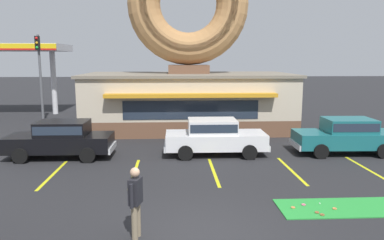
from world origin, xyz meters
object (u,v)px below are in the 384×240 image
at_px(car_black, 61,138).
at_px(pedestrian_leather_jacket_man, 136,199).
at_px(car_teal, 346,134).
at_px(traffic_light_pole, 39,67).
at_px(golf_ball, 320,203).
at_px(car_white, 214,136).
at_px(trash_bin, 87,129).

xyz_separation_m(car_black, pedestrian_leather_jacket_man, (3.91, -7.58, 0.10)).
relative_size(car_teal, traffic_light_pole, 0.80).
bearing_deg(golf_ball, car_white, 112.30).
relative_size(car_black, traffic_light_pole, 0.79).
relative_size(car_teal, trash_bin, 4.73).
xyz_separation_m(car_white, trash_bin, (-6.45, 3.89, -0.37)).
height_order(car_teal, car_white, same).
bearing_deg(trash_bin, pedestrian_leather_jacket_man, -72.25).
bearing_deg(car_black, car_teal, 0.17).
relative_size(car_teal, pedestrian_leather_jacket_man, 2.65).
bearing_deg(traffic_light_pole, pedestrian_leather_jacket_man, -65.21).
xyz_separation_m(pedestrian_leather_jacket_man, traffic_light_pole, (-7.92, 17.14, 2.74)).
xyz_separation_m(golf_ball, traffic_light_pole, (-13.11, 15.40, 3.66)).
height_order(car_white, traffic_light_pole, traffic_light_pole).
bearing_deg(trash_bin, car_black, -92.91).
bearing_deg(traffic_light_pole, car_teal, -29.82).
distance_m(car_black, traffic_light_pole, 10.74).
distance_m(car_black, pedestrian_leather_jacket_man, 8.53).
distance_m(car_teal, pedestrian_leather_jacket_man, 11.56).
bearing_deg(car_black, traffic_light_pole, 112.73).
relative_size(pedestrian_leather_jacket_man, traffic_light_pole, 0.30).
bearing_deg(pedestrian_leather_jacket_man, traffic_light_pole, 114.79).
distance_m(golf_ball, trash_bin, 13.29).
bearing_deg(pedestrian_leather_jacket_man, golf_ball, 18.50).
xyz_separation_m(car_teal, car_black, (-12.60, -0.04, 0.00)).
bearing_deg(car_white, car_teal, -0.82).
relative_size(car_black, trash_bin, 4.70).
height_order(car_black, trash_bin, car_black).
relative_size(pedestrian_leather_jacket_man, trash_bin, 1.79).
height_order(golf_ball, traffic_light_pole, traffic_light_pole).
xyz_separation_m(golf_ball, car_teal, (3.50, 5.88, 0.82)).
xyz_separation_m(car_black, trash_bin, (0.20, 4.01, -0.37)).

